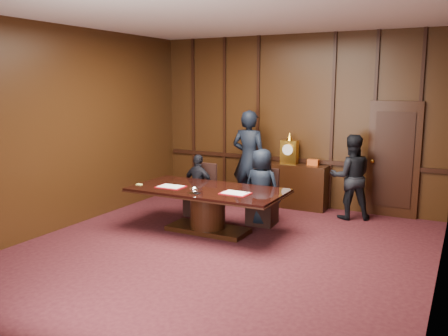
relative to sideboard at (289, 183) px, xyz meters
The scene contains 13 objects.
room 3.36m from the sideboard, 88.80° to the right, with size 7.00×7.04×3.50m.
sideboard is the anchor object (origin of this frame).
conference_table 2.36m from the sideboard, 105.73° to the right, with size 2.62×1.32×0.76m.
folder_left 2.78m from the sideboard, 117.02° to the right, with size 0.47×0.34×0.02m.
folder_right 2.41m from the sideboard, 91.21° to the right, with size 0.48×0.35×0.02m.
inkstand 2.81m from the sideboard, 103.22° to the right, with size 0.20×0.14×0.12m.
notepad 3.17m from the sideboard, 125.96° to the right, with size 0.10×0.07×0.01m, color #ECE873.
chair_left 1.90m from the sideboard, 132.78° to the right, with size 0.51×0.51×0.99m.
chair_right 1.40m from the sideboard, 89.59° to the right, with size 0.51×0.51×0.99m.
signatory_left 1.96m from the sideboard, 131.29° to the right, with size 0.70×0.29×1.19m, color black.
signatory_right 1.48m from the sideboard, 89.55° to the right, with size 0.68×0.44×1.38m, color black.
witness_left 0.97m from the sideboard, 151.17° to the right, with size 0.73×0.48×1.99m, color black.
witness_right 1.40m from the sideboard, 13.08° to the right, with size 0.77×0.60×1.59m, color black.
Camera 1 is at (3.23, -5.84, 2.51)m, focal length 38.00 mm.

